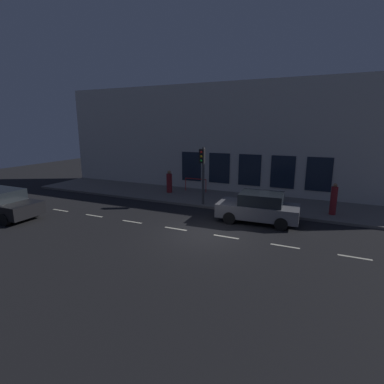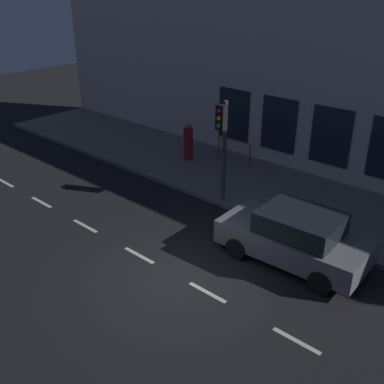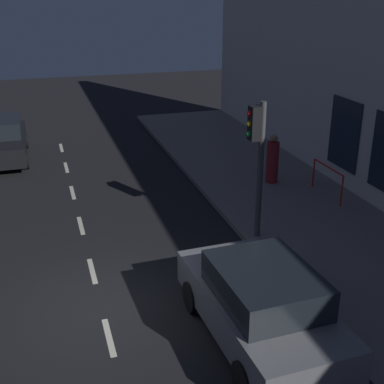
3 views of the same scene
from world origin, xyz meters
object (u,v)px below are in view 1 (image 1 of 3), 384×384
Objects in this scene: parked_car_1 at (3,204)px; pedestrian_0 at (334,200)px; pedestrian_1 at (169,182)px; parked_car_0 at (259,207)px; traffic_light at (203,166)px.

parked_car_1 is 2.47× the size of pedestrian_0.
pedestrian_0 reaches higher than pedestrian_1.
parked_car_1 is (-5.02, 12.99, 0.00)m from parked_car_0.
traffic_light is 2.18× the size of pedestrian_1.
parked_car_0 is 2.59× the size of pedestrian_1.
parked_car_1 is at bearing -39.68° from pedestrian_0.
traffic_light is 4.47m from pedestrian_1.
pedestrian_1 reaches higher than parked_car_0.
pedestrian_1 is at bearing 60.84° from parked_car_0.
traffic_light reaches higher than parked_car_1.
pedestrian_0 is (7.57, -16.57, 0.18)m from parked_car_1.
pedestrian_1 is at bearing -70.22° from pedestrian_0.
pedestrian_1 is (1.14, 10.92, -0.08)m from pedestrian_0.
parked_car_0 and parked_car_1 have the same top height.
pedestrian_0 is (2.55, -3.59, 0.18)m from parked_car_0.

